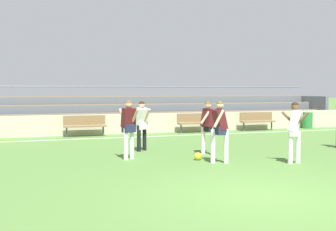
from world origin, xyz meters
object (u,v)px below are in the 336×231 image
Objects in this scene: bench_near_wall_gap at (257,119)px; player_white_wide_right at (142,121)px; bench_far_left at (85,124)px; bench_centre_sideline at (196,121)px; player_dark_trailing_run at (208,123)px; soccer_ball at (198,156)px; bleacher_stand at (137,111)px; player_white_pressing_high at (295,127)px; trash_bin at (308,120)px; player_dark_on_ball at (220,126)px; player_dark_wide_left at (129,124)px.

player_white_wide_right is (-7.26, -4.96, 0.43)m from bench_near_wall_gap.
bench_far_left is 5.12m from player_white_wide_right.
player_dark_trailing_run is (-2.24, -6.38, 0.44)m from bench_centre_sideline.
bleacher_stand is at bearing 85.06° from soccer_ball.
player_white_pressing_high is (1.59, -2.23, 0.02)m from player_dark_trailing_run.
bleacher_stand is 13.38× the size of player_white_wide_right.
bench_centre_sideline is 1.09× the size of player_dark_trailing_run.
bench_near_wall_gap is at bearing -29.44° from bleacher_stand.
player_dark_trailing_run reaches higher than soccer_ball.
player_dark_on_ball is at bearing -137.92° from trash_bin.
player_dark_on_ball reaches higher than bench_far_left.
player_white_pressing_high is 2.81m from soccer_ball.
bleacher_stand is at bearing 87.26° from player_dark_on_ball.
player_white_pressing_high reaches higher than bench_near_wall_gap.
trash_bin is 10.81m from player_dark_trailing_run.
player_white_wide_right is (-3.33, 3.65, -0.03)m from player_white_pressing_high.
player_white_pressing_high is 1.03× the size of player_white_wide_right.
trash_bin is at bearing 42.08° from player_dark_on_ball.
player_white_pressing_high is (1.93, -0.69, -0.02)m from player_dark_on_ball.
player_white_pressing_high is at bearing -30.40° from soccer_ball.
soccer_ball is at bearing 149.60° from player_white_pressing_high.
player_dark_wide_left is at bearing 153.05° from player_white_pressing_high.
player_white_pressing_high is at bearing -26.95° from player_dark_wide_left.
bench_far_left is 1.00× the size of bench_near_wall_gap.
player_white_pressing_high is at bearing -114.50° from bench_near_wall_gap.
bench_near_wall_gap is 8.44m from player_dark_trailing_run.
bleacher_stand is at bearing 161.25° from trash_bin.
bench_far_left is 8.18× the size of soccer_ball.
player_dark_wide_left reaches higher than trash_bin.
bench_centre_sideline is 1.05× the size of player_dark_on_ball.
bench_far_left is at bearing -179.25° from trash_bin.
bench_near_wall_gap is at bearing 0.00° from bench_far_left.
bleacher_stand is 12.83× the size of player_dark_wide_left.
player_white_pressing_high is at bearing -47.57° from player_white_wide_right.
player_white_wide_right is (-1.41, 2.96, -0.05)m from player_dark_on_ball.
bleacher_stand is 10.94m from player_dark_on_ball.
bench_near_wall_gap is 1.05× the size of player_dark_wide_left.
player_dark_trailing_run is (2.93, -6.38, 0.44)m from bench_far_left.
player_dark_on_ball is (-2.58, -7.92, 0.48)m from bench_centre_sideline.
player_dark_trailing_run is 0.96× the size of player_dark_on_ball.
player_white_wide_right is at bearing -103.61° from bleacher_stand.
player_dark_trailing_run is 1.43m from soccer_ball.
player_white_pressing_high is (-7.01, -8.76, 0.58)m from trash_bin.
bench_centre_sideline is at bearing 53.60° from player_dark_wide_left.
player_dark_wide_left is (-8.06, -6.50, 0.48)m from bench_near_wall_gap.
player_dark_wide_left is at bearing -149.18° from trash_bin.
player_dark_on_ball is at bearing -108.05° from bench_centre_sideline.
bench_centre_sideline is (-3.27, 0.00, 0.00)m from bench_near_wall_gap.
player_dark_on_ball is 3.28m from player_white_wide_right.
bleacher_stand is 13.05× the size of player_white_pressing_high.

